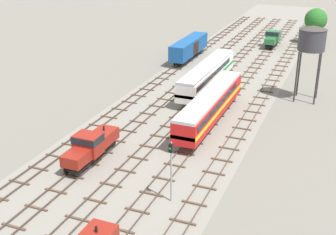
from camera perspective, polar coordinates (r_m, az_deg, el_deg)
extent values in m
plane|color=slate|center=(70.61, 4.87, 3.47)|extent=(480.00, 480.00, 0.00)
cube|color=gray|center=(70.61, 4.87, 3.47)|extent=(21.14, 176.00, 0.01)
cube|color=#47382D|center=(74.53, -1.72, 4.76)|extent=(0.07, 126.00, 0.15)
cube|color=#47382D|center=(73.98, -0.70, 4.63)|extent=(0.07, 126.00, 0.15)
cube|color=brown|center=(47.35, -18.16, -7.74)|extent=(2.40, 0.22, 0.14)
cube|color=brown|center=(49.32, -15.96, -6.18)|extent=(2.40, 0.22, 0.14)
cube|color=brown|center=(51.39, -13.95, -4.73)|extent=(2.40, 0.22, 0.14)
cube|color=brown|center=(53.55, -12.11, -3.39)|extent=(2.40, 0.22, 0.14)
cube|color=brown|center=(55.79, -10.42, -2.15)|extent=(2.40, 0.22, 0.14)
cube|color=brown|center=(58.09, -8.86, -1.01)|extent=(2.40, 0.22, 0.14)
cube|color=brown|center=(60.46, -7.42, 0.05)|extent=(2.40, 0.22, 0.14)
cube|color=brown|center=(62.88, -6.10, 1.02)|extent=(2.40, 0.22, 0.14)
cube|color=brown|center=(65.35, -4.87, 1.92)|extent=(2.40, 0.22, 0.14)
cube|color=brown|center=(67.86, -3.73, 2.76)|extent=(2.40, 0.22, 0.14)
cube|color=brown|center=(70.41, -2.67, 3.53)|extent=(2.40, 0.22, 0.14)
cube|color=brown|center=(72.99, -1.68, 4.25)|extent=(2.40, 0.22, 0.14)
cube|color=brown|center=(75.61, -0.76, 4.92)|extent=(2.40, 0.22, 0.14)
cube|color=brown|center=(78.25, 0.10, 5.54)|extent=(2.40, 0.22, 0.14)
cube|color=brown|center=(80.92, 0.90, 6.12)|extent=(2.40, 0.22, 0.14)
cube|color=brown|center=(83.61, 1.66, 6.66)|extent=(2.40, 0.22, 0.14)
cube|color=brown|center=(86.32, 2.37, 7.16)|extent=(2.40, 0.22, 0.14)
cube|color=brown|center=(89.05, 3.04, 7.64)|extent=(2.40, 0.22, 0.14)
cube|color=brown|center=(91.79, 3.67, 8.08)|extent=(2.40, 0.22, 0.14)
cube|color=brown|center=(94.55, 4.26, 8.50)|extent=(2.40, 0.22, 0.14)
cube|color=brown|center=(97.33, 4.82, 8.90)|extent=(2.40, 0.22, 0.14)
cube|color=brown|center=(100.12, 5.35, 9.27)|extent=(2.40, 0.22, 0.14)
cube|color=brown|center=(102.92, 5.85, 9.62)|extent=(2.40, 0.22, 0.14)
cube|color=brown|center=(105.73, 6.33, 9.95)|extent=(2.40, 0.22, 0.14)
cube|color=brown|center=(108.55, 6.79, 10.26)|extent=(2.40, 0.22, 0.14)
cube|color=brown|center=(111.38, 7.22, 10.56)|extent=(2.40, 0.22, 0.14)
cube|color=brown|center=(114.22, 7.63, 10.84)|extent=(2.40, 0.22, 0.14)
cube|color=brown|center=(117.07, 8.02, 11.11)|extent=(2.40, 0.22, 0.14)
cube|color=brown|center=(119.92, 8.39, 11.36)|extent=(2.40, 0.22, 0.14)
cube|color=brown|center=(122.78, 8.75, 11.60)|extent=(2.40, 0.22, 0.14)
cube|color=brown|center=(125.65, 9.09, 11.83)|extent=(2.40, 0.22, 0.14)
cube|color=brown|center=(128.53, 9.42, 12.05)|extent=(2.40, 0.22, 0.14)
cube|color=brown|center=(131.41, 9.73, 12.26)|extent=(2.40, 0.22, 0.14)
cube|color=#47382D|center=(72.97, 1.37, 4.37)|extent=(0.07, 126.00, 0.15)
cube|color=#47382D|center=(72.50, 2.43, 4.23)|extent=(0.07, 126.00, 0.15)
cube|color=brown|center=(41.13, -18.80, -12.85)|extent=(2.40, 0.22, 0.14)
cube|color=brown|center=(42.97, -16.22, -10.83)|extent=(2.40, 0.22, 0.14)
cube|color=brown|center=(44.93, -13.89, -8.97)|extent=(2.40, 0.22, 0.14)
cube|color=brown|center=(47.00, -11.78, -7.25)|extent=(2.40, 0.22, 0.14)
cube|color=brown|center=(49.17, -9.87, -5.67)|extent=(2.40, 0.22, 0.14)
cube|color=brown|center=(51.42, -8.13, -4.23)|extent=(2.40, 0.22, 0.14)
cube|color=brown|center=(53.75, -6.54, -2.90)|extent=(2.40, 0.22, 0.14)
cube|color=brown|center=(56.14, -5.09, -1.68)|extent=(2.40, 0.22, 0.14)
cube|color=brown|center=(58.58, -3.76, -0.56)|extent=(2.40, 0.22, 0.14)
cube|color=brown|center=(61.08, -2.54, 0.46)|extent=(2.40, 0.22, 0.14)
cube|color=brown|center=(63.62, -1.42, 1.41)|extent=(2.40, 0.22, 0.14)
cube|color=brown|center=(66.19, -0.38, 2.28)|extent=(2.40, 0.22, 0.14)
cube|color=brown|center=(68.81, 0.58, 3.09)|extent=(2.40, 0.22, 0.14)
cube|color=brown|center=(71.45, 1.47, 3.84)|extent=(2.40, 0.22, 0.14)
cube|color=brown|center=(74.12, 2.30, 4.53)|extent=(2.40, 0.22, 0.14)
cube|color=brown|center=(76.81, 3.07, 5.17)|extent=(2.40, 0.22, 0.14)
cube|color=brown|center=(79.53, 3.80, 5.77)|extent=(2.40, 0.22, 0.14)
cube|color=brown|center=(82.26, 4.47, 6.33)|extent=(2.40, 0.22, 0.14)
cube|color=brown|center=(85.02, 5.10, 6.85)|extent=(2.40, 0.22, 0.14)
cube|color=brown|center=(87.78, 5.70, 7.34)|extent=(2.40, 0.22, 0.14)
cube|color=brown|center=(90.57, 6.26, 7.79)|extent=(2.40, 0.22, 0.14)
cube|color=brown|center=(93.37, 6.78, 8.22)|extent=(2.40, 0.22, 0.14)
cube|color=brown|center=(96.18, 7.28, 8.63)|extent=(2.40, 0.22, 0.14)
cube|color=brown|center=(99.00, 7.75, 9.01)|extent=(2.40, 0.22, 0.14)
cube|color=brown|center=(101.83, 8.19, 9.36)|extent=(2.40, 0.22, 0.14)
cube|color=brown|center=(104.67, 8.61, 9.70)|extent=(2.40, 0.22, 0.14)
cube|color=brown|center=(107.52, 9.01, 10.02)|extent=(2.40, 0.22, 0.14)
cube|color=brown|center=(110.38, 9.39, 10.32)|extent=(2.40, 0.22, 0.14)
cube|color=brown|center=(113.24, 9.75, 10.61)|extent=(2.40, 0.22, 0.14)
cube|color=brown|center=(116.11, 10.10, 10.88)|extent=(2.40, 0.22, 0.14)
cube|color=brown|center=(118.99, 10.43, 11.14)|extent=(2.40, 0.22, 0.14)
cube|color=brown|center=(121.87, 10.74, 11.39)|extent=(2.40, 0.22, 0.14)
cube|color=brown|center=(124.76, 11.04, 11.63)|extent=(2.40, 0.22, 0.14)
cube|color=brown|center=(127.66, 11.32, 11.85)|extent=(2.40, 0.22, 0.14)
cube|color=brown|center=(130.55, 11.60, 12.06)|extent=(2.40, 0.22, 0.14)
cube|color=#47382D|center=(71.64, 4.58, 3.95)|extent=(0.07, 126.00, 0.15)
cube|color=#47382D|center=(71.25, 5.68, 3.80)|extent=(0.07, 126.00, 0.15)
cube|color=brown|center=(40.74, -11.33, -12.33)|extent=(2.40, 0.22, 0.14)
cube|color=brown|center=(42.81, -9.13, -10.27)|extent=(2.40, 0.22, 0.14)
cube|color=brown|center=(44.98, -7.17, -8.39)|extent=(2.40, 0.22, 0.14)
cube|color=brown|center=(47.24, -5.40, -6.67)|extent=(2.40, 0.22, 0.14)
cube|color=brown|center=(49.58, -3.81, -5.11)|extent=(2.40, 0.22, 0.14)
cube|color=brown|center=(51.99, -2.37, -3.69)|extent=(2.40, 0.22, 0.14)
cube|color=brown|center=(54.45, -1.06, -2.39)|extent=(2.40, 0.22, 0.14)
cube|color=brown|center=(56.97, 0.13, -1.21)|extent=(2.40, 0.22, 0.14)
cube|color=brown|center=(59.53, 1.21, -0.13)|extent=(2.40, 0.22, 0.14)
cube|color=brown|center=(62.14, 2.21, 0.87)|extent=(2.40, 0.22, 0.14)
cube|color=brown|center=(64.77, 3.13, 1.78)|extent=(2.40, 0.22, 0.14)
cube|color=brown|center=(67.44, 3.97, 2.62)|extent=(2.40, 0.22, 0.14)
cube|color=brown|center=(70.13, 4.75, 3.40)|extent=(2.40, 0.22, 0.14)
cube|color=brown|center=(72.85, 5.48, 4.11)|extent=(2.40, 0.22, 0.14)
cube|color=brown|center=(75.59, 6.15, 4.78)|extent=(2.40, 0.22, 0.14)
cube|color=brown|center=(78.35, 6.78, 5.40)|extent=(2.40, 0.22, 0.14)
cube|color=brown|center=(81.12, 7.36, 5.97)|extent=(2.40, 0.22, 0.14)
cube|color=brown|center=(83.91, 7.91, 6.51)|extent=(2.40, 0.22, 0.14)
cube|color=brown|center=(86.72, 8.42, 7.01)|extent=(2.40, 0.22, 0.14)
cube|color=brown|center=(89.53, 8.91, 7.48)|extent=(2.40, 0.22, 0.14)
cube|color=brown|center=(92.36, 9.36, 7.92)|extent=(2.40, 0.22, 0.14)
cube|color=brown|center=(95.20, 9.79, 8.33)|extent=(2.40, 0.22, 0.14)
cube|color=brown|center=(98.05, 10.19, 8.72)|extent=(2.40, 0.22, 0.14)
cube|color=brown|center=(100.91, 10.57, 9.09)|extent=(2.40, 0.22, 0.14)
cube|color=brown|center=(103.77, 10.94, 9.44)|extent=(2.40, 0.22, 0.14)
cube|color=brown|center=(106.65, 11.28, 9.76)|extent=(2.40, 0.22, 0.14)
cube|color=brown|center=(109.53, 11.60, 10.07)|extent=(2.40, 0.22, 0.14)
cube|color=brown|center=(112.41, 11.91, 10.37)|extent=(2.40, 0.22, 0.14)
cube|color=brown|center=(115.31, 12.21, 10.65)|extent=(2.40, 0.22, 0.14)
cube|color=brown|center=(118.20, 12.49, 10.91)|extent=(2.40, 0.22, 0.14)
cube|color=brown|center=(121.11, 12.75, 11.16)|extent=(2.40, 0.22, 0.14)
cube|color=brown|center=(124.01, 13.01, 11.40)|extent=(2.40, 0.22, 0.14)
cube|color=brown|center=(126.92, 13.25, 11.63)|extent=(2.40, 0.22, 0.14)
cube|color=brown|center=(129.84, 13.49, 11.85)|extent=(2.40, 0.22, 0.14)
cube|color=#47382D|center=(70.55, 7.89, 3.50)|extent=(0.07, 126.00, 0.15)
cube|color=#47382D|center=(70.23, 9.02, 3.34)|extent=(0.07, 126.00, 0.15)
cube|color=brown|center=(38.86, -5.86, -13.89)|extent=(2.40, 0.22, 0.14)
cube|color=brown|center=(41.02, -3.88, -11.61)|extent=(2.40, 0.22, 0.14)
cube|color=brown|center=(43.28, -2.13, -9.56)|extent=(2.40, 0.22, 0.14)
cube|color=brown|center=(45.63, -0.57, -7.70)|extent=(2.40, 0.22, 0.14)
cube|color=brown|center=(48.05, 0.82, -6.02)|extent=(2.40, 0.22, 0.14)
cube|color=brown|center=(50.53, 2.07, -4.51)|extent=(2.40, 0.22, 0.14)
cube|color=brown|center=(53.06, 3.20, -3.13)|extent=(2.40, 0.22, 0.14)
cube|color=brown|center=(55.64, 4.22, -1.88)|extent=(2.40, 0.22, 0.14)
cube|color=brown|center=(58.26, 5.15, -0.74)|extent=(2.40, 0.22, 0.14)
cube|color=brown|center=(60.92, 5.99, 0.30)|extent=(2.40, 0.22, 0.14)
cube|color=brown|center=(63.61, 6.77, 1.25)|extent=(2.40, 0.22, 0.14)
cube|color=brown|center=(66.32, 7.48, 2.12)|extent=(2.40, 0.22, 0.14)
cube|color=brown|center=(69.06, 8.14, 2.93)|extent=(2.40, 0.22, 0.14)
cube|color=brown|center=(71.82, 8.75, 3.67)|extent=(2.40, 0.22, 0.14)
cube|color=brown|center=(74.59, 9.31, 4.36)|extent=(2.40, 0.22, 0.14)
cube|color=brown|center=(77.39, 9.84, 5.00)|extent=(2.40, 0.22, 0.14)
cube|color=brown|center=(80.19, 10.33, 5.59)|extent=(2.40, 0.22, 0.14)
cube|color=brown|center=(83.02, 10.78, 6.15)|extent=(2.40, 0.22, 0.14)
cube|color=brown|center=(85.85, 11.21, 6.66)|extent=(2.40, 0.22, 0.14)
cube|color=brown|center=(88.70, 11.61, 7.14)|extent=(2.40, 0.22, 0.14)
cube|color=brown|center=(91.55, 11.99, 7.60)|extent=(2.40, 0.22, 0.14)
cube|color=brown|center=(94.41, 12.34, 8.02)|extent=(2.40, 0.22, 0.14)
cube|color=brown|center=(97.29, 12.68, 8.42)|extent=(2.40, 0.22, 0.14)
cube|color=brown|center=(100.17, 12.99, 8.80)|extent=(2.40, 0.22, 0.14)
cube|color=brown|center=(103.05, 13.29, 9.15)|extent=(2.40, 0.22, 0.14)
cube|color=brown|center=(105.94, 13.57, 9.49)|extent=(2.40, 0.22, 0.14)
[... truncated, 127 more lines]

